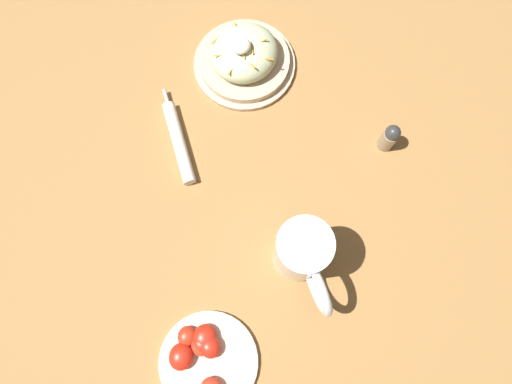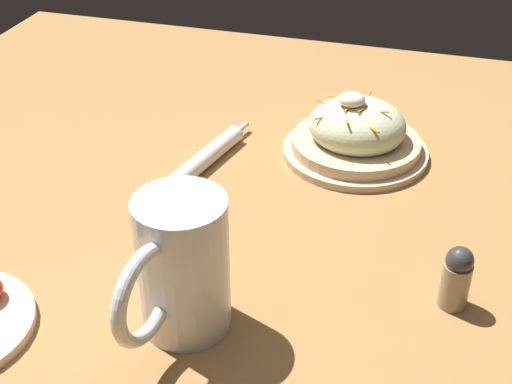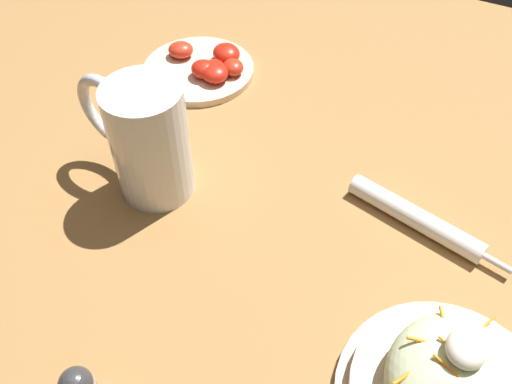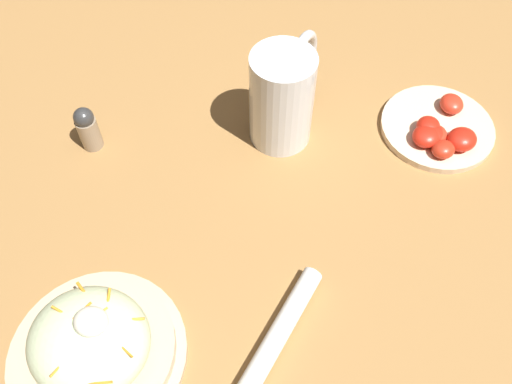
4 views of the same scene
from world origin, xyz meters
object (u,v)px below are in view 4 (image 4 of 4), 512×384
object	(u,v)px
salt_shaker	(88,128)
salad_plate	(93,346)
napkin_roll	(280,331)
beer_mug	(283,101)
tomato_plate	(438,129)

from	to	relation	value
salt_shaker	salad_plate	bearing A→B (deg)	-61.83
salad_plate	salt_shaker	world-z (taller)	salad_plate
salad_plate	napkin_roll	distance (m)	0.23
salad_plate	salt_shaker	size ratio (longest dim) A/B	2.78
beer_mug	tomato_plate	world-z (taller)	beer_mug
beer_mug	salt_shaker	world-z (taller)	beer_mug
tomato_plate	salt_shaker	distance (m)	0.55
beer_mug	salt_shaker	size ratio (longest dim) A/B	2.16
tomato_plate	salad_plate	bearing A→B (deg)	-126.12
napkin_roll	salt_shaker	world-z (taller)	salt_shaker
beer_mug	napkin_roll	size ratio (longest dim) A/B	0.80
napkin_roll	salt_shaker	size ratio (longest dim) A/B	2.70
tomato_plate	salt_shaker	bearing A→B (deg)	-160.51
salad_plate	salt_shaker	xyz separation A→B (m)	(-0.16, 0.31, 0.01)
beer_mug	tomato_plate	xyz separation A→B (m)	(0.24, 0.07, -0.06)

